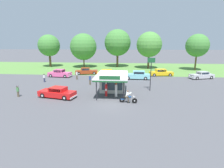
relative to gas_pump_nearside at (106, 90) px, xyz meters
The scene contains 24 objects.
ground_plane 2.95m from the gas_pump_nearside, 72.22° to the right, with size 300.00×300.00×0.00m, color #4C4C51.
grass_verge_strip 27.36m from the gas_pump_nearside, 88.20° to the left, with size 120.00×24.00×0.01m, color #56843D.
service_station_kiosk 2.99m from the gas_pump_nearside, 76.76° to the left, with size 4.32×7.20×3.23m.
gas_pump_nearside is the anchor object (origin of this frame).
gas_pump_offside 1.33m from the gas_pump_nearside, ahead, with size 0.44×0.44×1.98m.
motorcycle_with_rider 3.67m from the gas_pump_nearside, 37.32° to the right, with size 2.17×0.70×1.58m.
featured_classic_sedan 6.49m from the gas_pump_nearside, behind, with size 5.31×2.89×1.41m.
parked_car_back_row_right 17.42m from the gas_pump_nearside, 130.76° to the left, with size 5.06×2.49×1.58m.
parked_car_back_row_far_right 14.18m from the gas_pump_nearside, 94.71° to the left, with size 5.38×2.46×1.54m.
parked_car_second_row_spare 13.19m from the gas_pump_nearside, 68.78° to the left, with size 5.25×2.24×1.63m.
parked_car_back_row_centre_right 19.17m from the gas_pump_nearside, 58.24° to the left, with size 5.35×2.40×1.46m.
parked_car_back_row_left 22.38m from the gas_pump_nearside, 37.92° to the left, with size 5.12×3.04×1.42m.
parked_car_back_row_centre_left 18.10m from the gas_pump_nearside, 111.13° to the left, with size 5.40×2.84×1.46m.
bystander_chatting_near_pumps 14.76m from the gas_pump_nearside, 146.94° to the left, with size 0.34×0.34×1.52m.
bystander_standing_back_lot 8.47m from the gas_pump_nearside, 99.67° to the left, with size 0.34×0.34×1.69m.
bystander_admiring_sedan 7.63m from the gas_pump_nearside, 118.07° to the left, with size 0.34×0.34×1.73m.
bystander_strolling_foreground 11.85m from the gas_pump_nearside, behind, with size 0.34×0.34×1.51m.
bystander_leaning_by_kiosk 12.87m from the gas_pump_nearside, 123.13° to the left, with size 0.34×0.34×1.72m.
tree_oak_distant_spare 35.02m from the gas_pump_nearside, 125.12° to the left, with size 6.19×6.19×9.26m.
tree_oak_centre 29.78m from the gas_pump_nearside, 109.32° to the left, with size 7.41×7.41×9.51m.
tree_oak_left 32.46m from the gas_pump_nearside, 50.79° to the left, with size 5.71×5.71×9.15m.
tree_oak_far_right 29.02m from the gas_pump_nearside, 72.36° to the left, with size 6.76×6.76×9.86m.
tree_oak_right 30.29m from the gas_pump_nearside, 90.29° to the left, with size 7.51×7.51×10.70m.
roadside_pole_sign 7.70m from the gas_pump_nearside, 30.89° to the left, with size 1.10×0.12×4.95m.
Camera 1 is at (1.89, -20.38, 7.25)m, focal length 28.86 mm.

